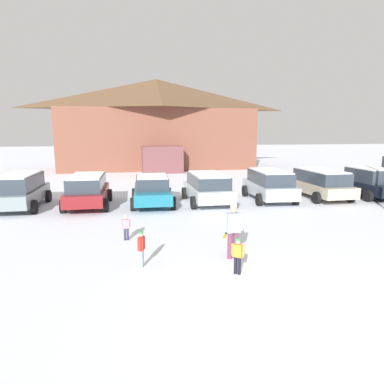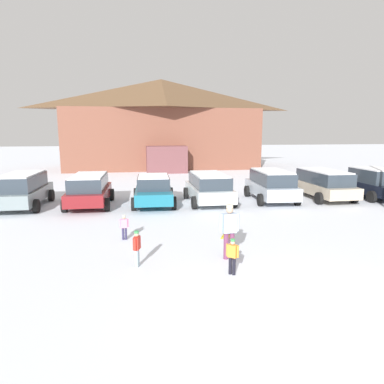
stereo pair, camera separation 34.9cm
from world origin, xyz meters
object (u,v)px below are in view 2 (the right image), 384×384
(parked_black_sedan, at_px, (372,183))
(skier_child_in_orange_jacket, at_px, (232,255))
(parked_maroon_van, at_px, (89,189))
(parked_teal_hatchback, at_px, (154,190))
(parked_grey_wagon, at_px, (22,189))
(skier_child_in_red_jacket, at_px, (137,247))
(skier_adult_in_blue_parka, at_px, (229,228))
(skier_child_in_pink_snowsuit, at_px, (124,226))
(parked_beige_suv, at_px, (323,183))
(parked_silver_wagon, at_px, (271,184))
(parked_white_suv, at_px, (209,187))
(ski_lodge, at_px, (162,124))
(pair_of_skis, at_px, (228,233))

(parked_black_sedan, height_order, skier_child_in_orange_jacket, parked_black_sedan)
(parked_maroon_van, xyz_separation_m, parked_teal_hatchback, (3.22, -0.10, -0.09))
(parked_grey_wagon, xyz_separation_m, parked_teal_hatchback, (6.47, -0.30, -0.13))
(parked_teal_hatchback, distance_m, skier_child_in_red_jacket, 8.24)
(skier_adult_in_blue_parka, xyz_separation_m, skier_child_in_pink_snowsuit, (-3.19, 2.30, -0.44))
(parked_teal_hatchback, distance_m, parked_beige_suv, 9.47)
(parked_black_sedan, bearing_deg, parked_silver_wagon, -178.84)
(parked_white_suv, bearing_deg, skier_child_in_pink_snowsuit, -126.41)
(skier_child_in_red_jacket, bearing_deg, parked_teal_hatchback, 84.65)
(parked_teal_hatchback, xyz_separation_m, parked_beige_suv, (9.47, 0.14, 0.09))
(parked_maroon_van, xyz_separation_m, skier_child_in_red_jacket, (2.46, -8.30, -0.28))
(parked_white_suv, distance_m, skier_child_in_red_jacket, 8.93)
(skier_child_in_orange_jacket, bearing_deg, parked_silver_wagon, 63.11)
(parked_maroon_van, relative_size, parked_teal_hatchback, 0.95)
(parked_silver_wagon, relative_size, skier_adult_in_blue_parka, 2.53)
(parked_maroon_van, height_order, parked_black_sedan, parked_black_sedan)
(ski_lodge, bearing_deg, pair_of_skis, -87.62)
(parked_silver_wagon, xyz_separation_m, skier_child_in_orange_jacket, (-4.63, -9.13, -0.34))
(ski_lodge, xyz_separation_m, pair_of_skis, (0.98, -23.43, -4.44))
(parked_teal_hatchback, bearing_deg, parked_silver_wagon, 0.14)
(parked_white_suv, height_order, skier_child_in_red_jacket, parked_white_suv)
(skier_child_in_pink_snowsuit, relative_size, skier_child_in_red_jacket, 0.85)
(pair_of_skis, bearing_deg, parked_grey_wagon, 146.96)
(parked_grey_wagon, xyz_separation_m, parked_silver_wagon, (12.85, -0.28, -0.02))
(parked_white_suv, bearing_deg, parked_grey_wagon, 177.78)
(parked_grey_wagon, height_order, parked_teal_hatchback, parked_grey_wagon)
(parked_silver_wagon, bearing_deg, parked_teal_hatchback, -179.86)
(skier_child_in_pink_snowsuit, xyz_separation_m, pair_of_skis, (3.78, 0.12, -0.48))
(parked_white_suv, distance_m, parked_beige_suv, 6.57)
(skier_child_in_orange_jacket, height_order, skier_child_in_pink_snowsuit, skier_child_in_orange_jacket)
(ski_lodge, distance_m, pair_of_skis, 23.87)
(skier_child_in_pink_snowsuit, bearing_deg, parked_silver_wagon, 36.82)
(parked_white_suv, bearing_deg, pair_of_skis, -93.80)
(parked_silver_wagon, xyz_separation_m, skier_adult_in_blue_parka, (-4.43, -8.00, 0.04))
(skier_adult_in_blue_parka, bearing_deg, parked_white_suv, 83.12)
(parked_grey_wagon, bearing_deg, parked_black_sedan, -0.47)
(parked_teal_hatchback, bearing_deg, pair_of_skis, -65.47)
(ski_lodge, height_order, parked_grey_wagon, ski_lodge)
(skier_child_in_orange_jacket, bearing_deg, parked_black_sedan, 40.82)
(parked_black_sedan, bearing_deg, skier_child_in_pink_snowsuit, -156.97)
(skier_child_in_orange_jacket, height_order, pair_of_skis, skier_child_in_orange_jacket)
(parked_silver_wagon, bearing_deg, parked_grey_wagon, 178.75)
(skier_child_in_orange_jacket, xyz_separation_m, skier_child_in_red_jacket, (-2.52, 0.91, 0.03))
(parked_black_sedan, distance_m, skier_child_in_pink_snowsuit, 14.89)
(parked_white_suv, bearing_deg, ski_lodge, 94.28)
(parked_black_sedan, bearing_deg, skier_child_in_orange_jacket, -139.18)
(parked_teal_hatchback, distance_m, skier_child_in_orange_jacket, 9.28)
(parked_white_suv, relative_size, skier_child_in_orange_jacket, 4.32)
(skier_child_in_orange_jacket, distance_m, skier_child_in_pink_snowsuit, 4.55)
(parked_grey_wagon, bearing_deg, skier_adult_in_blue_parka, -44.50)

